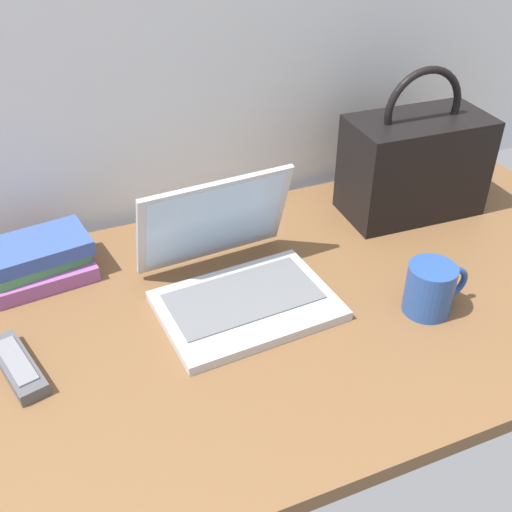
# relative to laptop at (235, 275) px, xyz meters

# --- Properties ---
(desk) EXTENTS (1.60, 0.76, 0.03)m
(desk) POSITION_rel_laptop_xyz_m (0.03, -0.06, -0.06)
(desk) COLOR brown
(desk) RESTS_ON ground
(laptop) EXTENTS (0.32, 0.31, 0.21)m
(laptop) POSITION_rel_laptop_xyz_m (0.00, 0.00, 0.00)
(laptop) COLOR #B2B5BA
(laptop) RESTS_ON desk
(coffee_mug) EXTENTS (0.13, 0.09, 0.10)m
(coffee_mug) POSITION_rel_laptop_xyz_m (0.31, -0.18, 0.00)
(coffee_mug) COLOR #26478C
(coffee_mug) RESTS_ON desk
(remote_control_far) EXTENTS (0.08, 0.17, 0.02)m
(remote_control_far) POSITION_rel_laptop_xyz_m (-0.39, -0.05, -0.03)
(remote_control_far) COLOR #4C4C51
(remote_control_far) RESTS_ON desk
(handbag) EXTENTS (0.31, 0.17, 0.33)m
(handbag) POSITION_rel_laptop_xyz_m (0.48, 0.14, 0.07)
(handbag) COLOR black
(handbag) RESTS_ON desk
(book_stack) EXTENTS (0.21, 0.17, 0.08)m
(book_stack) POSITION_rel_laptop_xyz_m (-0.33, 0.20, -0.01)
(book_stack) COLOR #8C4C8C
(book_stack) RESTS_ON desk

